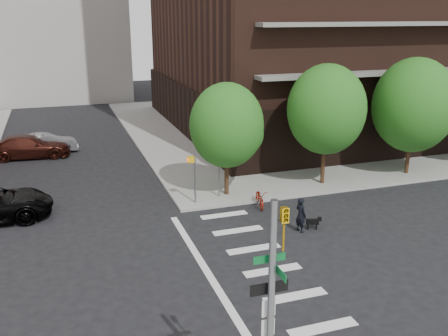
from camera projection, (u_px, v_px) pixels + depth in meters
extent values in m
plane|color=black|center=(200.00, 283.00, 18.90)|extent=(120.00, 120.00, 0.00)
cube|color=gray|center=(341.00, 122.00, 46.41)|extent=(39.00, 33.00, 0.15)
cube|color=silver|center=(323.00, 328.00, 16.20)|extent=(2.40, 0.50, 0.01)
cube|color=silver|center=(295.00, 296.00, 18.01)|extent=(2.40, 0.50, 0.01)
cube|color=silver|center=(272.00, 270.00, 19.82)|extent=(2.40, 0.50, 0.01)
cube|color=silver|center=(254.00, 249.00, 21.63)|extent=(2.40, 0.50, 0.01)
cube|color=silver|center=(238.00, 231.00, 23.43)|extent=(2.40, 0.50, 0.01)
cube|color=silver|center=(224.00, 215.00, 25.24)|extent=(2.40, 0.50, 0.01)
cube|color=silver|center=(213.00, 281.00, 19.05)|extent=(0.30, 13.00, 0.01)
cube|color=black|center=(316.00, 101.00, 45.48)|extent=(25.50, 25.50, 4.00)
cylinder|color=#301E11|center=(227.00, 174.00, 27.42)|extent=(0.24, 0.24, 2.30)
sphere|color=#235B19|center=(227.00, 125.00, 26.61)|extent=(4.00, 4.00, 4.00)
cylinder|color=#301E11|center=(323.00, 162.00, 29.22)|extent=(0.24, 0.24, 2.60)
sphere|color=#235B19|center=(326.00, 109.00, 28.30)|extent=(4.50, 4.50, 4.50)
cylinder|color=#301E11|center=(408.00, 155.00, 31.11)|extent=(0.24, 0.24, 2.30)
sphere|color=#235B19|center=(414.00, 105.00, 30.17)|extent=(5.00, 5.00, 5.00)
cylinder|color=slate|center=(270.00, 327.00, 11.03)|extent=(0.16, 0.16, 6.00)
imported|color=gold|center=(284.00, 230.00, 10.42)|extent=(0.16, 0.20, 1.00)
cube|color=#0A5926|center=(270.00, 259.00, 10.69)|extent=(0.75, 0.02, 0.18)
cube|color=#0A5926|center=(278.00, 271.00, 10.67)|extent=(0.02, 0.75, 0.18)
cube|color=black|center=(269.00, 288.00, 10.87)|extent=(0.90, 0.02, 0.28)
cube|color=silver|center=(269.00, 308.00, 11.02)|extent=(0.32, 0.02, 0.42)
cube|color=silver|center=(268.00, 327.00, 11.17)|extent=(0.32, 0.02, 0.42)
cylinder|color=slate|center=(195.00, 179.00, 26.13)|extent=(0.10, 0.10, 2.60)
cube|color=gold|center=(191.00, 159.00, 25.75)|extent=(0.32, 0.25, 0.32)
cylinder|color=slate|center=(219.00, 177.00, 27.11)|extent=(0.08, 0.08, 2.20)
cube|color=gold|center=(220.00, 162.00, 26.70)|extent=(0.64, 0.02, 0.64)
imported|color=#401811|center=(29.00, 147.00, 35.04)|extent=(2.63, 5.65, 1.60)
imported|color=gray|center=(46.00, 144.00, 36.16)|extent=(1.95, 4.54, 1.45)
imported|color=maroon|center=(260.00, 198.00, 26.22)|extent=(1.02, 1.95, 0.97)
imported|color=black|center=(301.00, 215.00, 23.13)|extent=(0.69, 0.55, 1.67)
cube|color=black|center=(312.00, 222.00, 23.50)|extent=(0.63, 0.40, 0.24)
cube|color=black|center=(320.00, 219.00, 23.44)|extent=(0.21, 0.19, 0.17)
cylinder|color=black|center=(315.00, 226.00, 23.68)|extent=(0.06, 0.06, 0.26)
cylinder|color=black|center=(309.00, 227.00, 23.47)|extent=(0.06, 0.06, 0.26)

